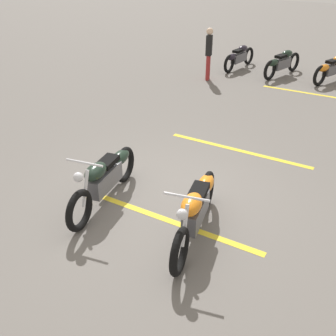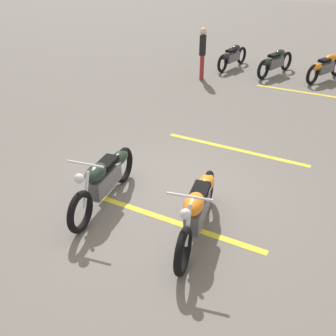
{
  "view_description": "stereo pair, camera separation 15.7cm",
  "coord_description": "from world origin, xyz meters",
  "px_view_note": "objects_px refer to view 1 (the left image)",
  "views": [
    {
      "loc": [
        -4.74,
        -3.23,
        3.83
      ],
      "look_at": [
        -0.04,
        0.0,
        0.65
      ],
      "focal_mm": 42.31,
      "sensor_mm": 36.0,
      "label": 1
    },
    {
      "loc": [
        -4.83,
        -3.09,
        3.83
      ],
      "look_at": [
        -0.04,
        0.0,
        0.65
      ],
      "focal_mm": 42.31,
      "sensor_mm": 36.0,
      "label": 2
    }
  ],
  "objects_px": {
    "motorcycle_bright_foreground": "(196,209)",
    "motorcycle_dark_foreground": "(105,177)",
    "motorcycle_row_center": "(282,63)",
    "motorcycle_row_right": "(239,57)",
    "motorcycle_row_left": "(332,68)",
    "bystander_near_row": "(209,51)"
  },
  "relations": [
    {
      "from": "motorcycle_row_center",
      "to": "motorcycle_row_right",
      "type": "xyz_separation_m",
      "value": [
        0.01,
        1.59,
        -0.02
      ]
    },
    {
      "from": "motorcycle_dark_foreground",
      "to": "motorcycle_row_center",
      "type": "distance_m",
      "value": 9.05
    },
    {
      "from": "motorcycle_row_center",
      "to": "motorcycle_row_right",
      "type": "relative_size",
      "value": 1.04
    },
    {
      "from": "motorcycle_row_left",
      "to": "bystander_near_row",
      "type": "xyz_separation_m",
      "value": [
        -2.04,
        3.43,
        0.48
      ]
    },
    {
      "from": "motorcycle_dark_foreground",
      "to": "motorcycle_row_center",
      "type": "bearing_deg",
      "value": 167.97
    },
    {
      "from": "motorcycle_row_right",
      "to": "motorcycle_dark_foreground",
      "type": "bearing_deg",
      "value": -165.29
    },
    {
      "from": "motorcycle_row_right",
      "to": "bystander_near_row",
      "type": "xyz_separation_m",
      "value": [
        -1.78,
        0.25,
        0.49
      ]
    },
    {
      "from": "motorcycle_bright_foreground",
      "to": "motorcycle_dark_foreground",
      "type": "relative_size",
      "value": 0.99
    },
    {
      "from": "motorcycle_dark_foreground",
      "to": "motorcycle_row_right",
      "type": "xyz_separation_m",
      "value": [
        9.05,
        1.86,
        -0.03
      ]
    },
    {
      "from": "motorcycle_row_left",
      "to": "motorcycle_row_right",
      "type": "relative_size",
      "value": 1.01
    },
    {
      "from": "motorcycle_bright_foreground",
      "to": "bystander_near_row",
      "type": "relative_size",
      "value": 1.32
    },
    {
      "from": "motorcycle_bright_foreground",
      "to": "motorcycle_row_left",
      "type": "distance_m",
      "value": 9.25
    },
    {
      "from": "motorcycle_bright_foreground",
      "to": "motorcycle_row_right",
      "type": "bearing_deg",
      "value": -174.28
    },
    {
      "from": "motorcycle_bright_foreground",
      "to": "motorcycle_dark_foreground",
      "type": "height_order",
      "value": "same"
    },
    {
      "from": "motorcycle_row_left",
      "to": "motorcycle_bright_foreground",
      "type": "bearing_deg",
      "value": -161.16
    },
    {
      "from": "motorcycle_bright_foreground",
      "to": "motorcycle_row_right",
      "type": "xyz_separation_m",
      "value": [
        8.98,
        3.6,
        -0.03
      ]
    },
    {
      "from": "motorcycle_row_left",
      "to": "motorcycle_row_center",
      "type": "height_order",
      "value": "motorcycle_row_center"
    },
    {
      "from": "motorcycle_dark_foreground",
      "to": "motorcycle_row_left",
      "type": "height_order",
      "value": "motorcycle_dark_foreground"
    },
    {
      "from": "motorcycle_dark_foreground",
      "to": "motorcycle_row_center",
      "type": "height_order",
      "value": "motorcycle_dark_foreground"
    },
    {
      "from": "motorcycle_dark_foreground",
      "to": "motorcycle_row_right",
      "type": "distance_m",
      "value": 9.24
    },
    {
      "from": "motorcycle_row_center",
      "to": "bystander_near_row",
      "type": "xyz_separation_m",
      "value": [
        -1.77,
        1.84,
        0.47
      ]
    },
    {
      "from": "motorcycle_row_right",
      "to": "motorcycle_bright_foreground",
      "type": "bearing_deg",
      "value": -155.09
    }
  ]
}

